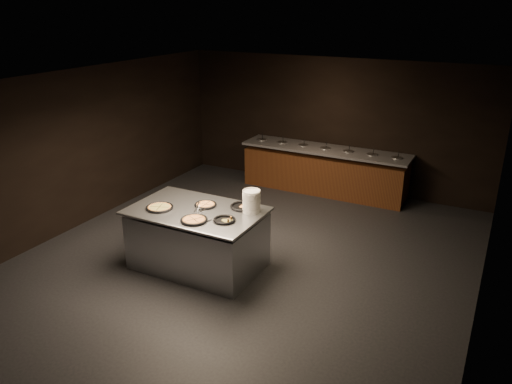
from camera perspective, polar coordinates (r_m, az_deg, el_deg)
room at (r=7.75m, az=-1.09°, el=1.72°), size 7.02×8.02×2.92m
salad_bar at (r=11.16m, az=7.74°, el=2.16°), size 3.70×0.83×1.18m
serving_counter at (r=8.00m, az=-6.66°, el=-5.42°), size 2.06×1.31×0.99m
plate_stack at (r=7.59m, az=-0.52°, el=-1.06°), size 0.27×0.27×0.34m
pan_veggie_whole at (r=7.90m, az=-10.96°, el=-1.74°), size 0.43×0.43×0.04m
pan_cheese_whole at (r=7.89m, az=-5.79°, el=-1.46°), size 0.35×0.35×0.04m
pan_cheese_slices_a at (r=7.80m, az=-1.52°, el=-1.65°), size 0.40×0.40×0.04m
pan_cheese_slices_b at (r=7.38m, az=-7.10°, el=-3.17°), size 0.40×0.40×0.04m
pan_veggie_slices at (r=7.34m, az=-3.62°, el=-3.19°), size 0.33×0.33×0.04m
server_left at (r=7.68m, az=-6.67°, el=-1.77°), size 0.11×0.29×0.14m
server_right at (r=7.46m, az=-5.88°, el=-2.40°), size 0.29×0.19×0.15m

